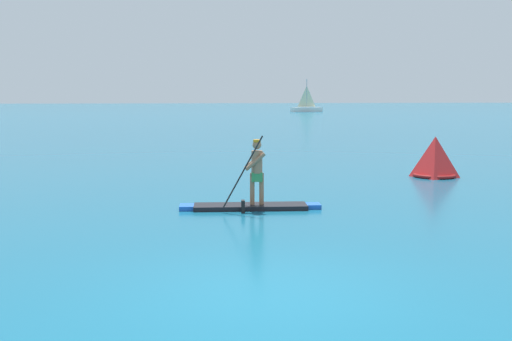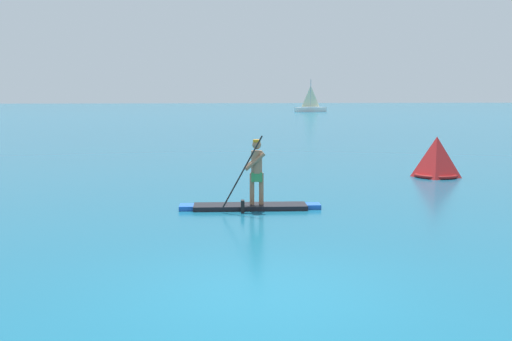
# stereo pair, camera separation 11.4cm
# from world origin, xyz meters

# --- Properties ---
(ground) EXTENTS (440.00, 440.00, 0.00)m
(ground) POSITION_xyz_m (0.00, 0.00, 0.00)
(ground) COLOR #145B7A
(paddleboarder_mid_center) EXTENTS (3.40, 1.04, 1.82)m
(paddleboarder_mid_center) POSITION_xyz_m (0.80, 6.30, 0.31)
(paddleboarder_mid_center) COLOR black
(paddleboarder_mid_center) RESTS_ON ground
(race_marker_buoy) EXTENTS (1.58, 1.58, 1.35)m
(race_marker_buoy) POSITION_xyz_m (7.76, 11.03, 0.61)
(race_marker_buoy) COLOR red
(race_marker_buoy) RESTS_ON ground
(sailboat_right_horizon) EXTENTS (5.67, 2.62, 5.46)m
(sailboat_right_horizon) POSITION_xyz_m (24.70, 94.08, 0.65)
(sailboat_right_horizon) COLOR white
(sailboat_right_horizon) RESTS_ON ground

